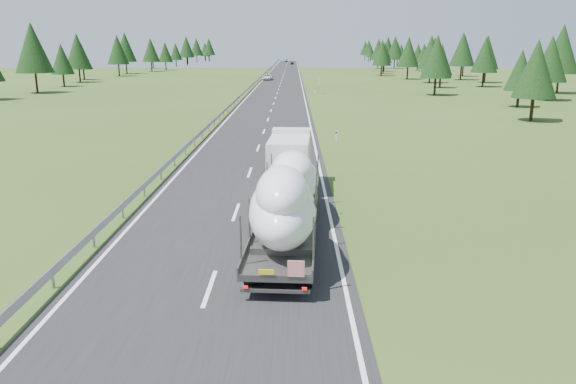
{
  "coord_description": "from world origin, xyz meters",
  "views": [
    {
      "loc": [
        2.82,
        -17.51,
        7.96
      ],
      "look_at": [
        2.6,
        6.17,
        1.79
      ],
      "focal_mm": 35.0,
      "sensor_mm": 36.0,
      "label": 1
    }
  ],
  "objects_px": {
    "boat_truck": "(288,184)",
    "distant_car_dark": "(292,63)",
    "distant_van": "(268,77)",
    "highway_sign": "(319,83)",
    "distant_car_blue": "(286,61)"
  },
  "relations": [
    {
      "from": "highway_sign",
      "to": "distant_car_blue",
      "type": "distance_m",
      "value": 199.28
    },
    {
      "from": "distant_car_dark",
      "to": "distant_car_blue",
      "type": "relative_size",
      "value": 0.87
    },
    {
      "from": "distant_van",
      "to": "distant_car_blue",
      "type": "xyz_separation_m",
      "value": [
        2.25,
        159.1,
        0.02
      ]
    },
    {
      "from": "boat_truck",
      "to": "distant_van",
      "type": "bearing_deg",
      "value": 93.02
    },
    {
      "from": "highway_sign",
      "to": "distant_car_blue",
      "type": "relative_size",
      "value": 0.59
    },
    {
      "from": "boat_truck",
      "to": "distant_van",
      "type": "xyz_separation_m",
      "value": [
        -5.98,
        113.19,
        -1.29
      ]
    },
    {
      "from": "distant_van",
      "to": "boat_truck",
      "type": "bearing_deg",
      "value": -85.34
    },
    {
      "from": "boat_truck",
      "to": "distant_car_dark",
      "type": "bearing_deg",
      "value": 90.1
    },
    {
      "from": "highway_sign",
      "to": "distant_van",
      "type": "xyz_separation_m",
      "value": [
        -10.58,
        40.0,
        -1.11
      ]
    },
    {
      "from": "distant_car_dark",
      "to": "boat_truck",
      "type": "bearing_deg",
      "value": -89.86
    },
    {
      "from": "boat_truck",
      "to": "distant_car_dark",
      "type": "relative_size",
      "value": 4.57
    },
    {
      "from": "boat_truck",
      "to": "distant_car_dark",
      "type": "distance_m",
      "value": 231.98
    },
    {
      "from": "highway_sign",
      "to": "boat_truck",
      "type": "xyz_separation_m",
      "value": [
        -4.6,
        -73.18,
        0.18
      ]
    },
    {
      "from": "highway_sign",
      "to": "distant_car_blue",
      "type": "xyz_separation_m",
      "value": [
        -8.33,
        199.1,
        -1.09
      ]
    },
    {
      "from": "distant_car_blue",
      "to": "distant_van",
      "type": "bearing_deg",
      "value": -85.05
    }
  ]
}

